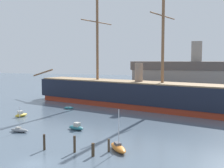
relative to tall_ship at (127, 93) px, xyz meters
The scene contains 14 objects.
ground_plane 45.86m from the tall_ship, 90.18° to the right, with size 400.00×400.00×0.00m, color #4C5B6B.
tall_ship is the anchor object (origin of this frame).
sailboat_foreground_left 35.02m from the tall_ship, 109.21° to the right, with size 3.59×1.12×4.66m.
sailboat_foreground_right 38.66m from the tall_ship, 77.38° to the right, with size 3.93×4.54×6.05m.
motorboat_near_centre 28.61m from the tall_ship, 94.85° to the right, with size 3.57×2.31×1.39m.
motorboat_mid_left 28.96m from the tall_ship, 132.67° to the right, with size 2.10×3.52×1.38m.
dinghy_alongside_bow 16.52m from the tall_ship, 147.47° to the right, with size 2.77×1.78×0.61m.
dinghy_far_left 27.78m from the tall_ship, 162.22° to the left, with size 2.65×1.45×0.60m.
motorboat_distant_centre 17.59m from the tall_ship, 85.32° to the left, with size 5.01×2.84×1.98m.
mooring_piling_nearest 41.31m from the tall_ship, 81.85° to the right, with size 0.44×0.44×1.81m, color #423323.
mooring_piling_left_pair 40.26m from the tall_ship, 86.01° to the right, with size 0.35×0.35×2.36m, color #423323.
mooring_piling_right_pair 39.21m from the tall_ship, 79.26° to the right, with size 0.33×0.33×1.86m, color #4C3D2D.
mooring_piling_midwater 40.54m from the tall_ship, 92.59° to the right, with size 0.34×0.34×2.29m, color #382B1E.
dockside_warehouse_right 30.28m from the tall_ship, 35.87° to the left, with size 57.26×14.43×18.71m.
Camera 1 is at (19.65, -29.55, 12.96)m, focal length 45.28 mm.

